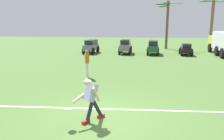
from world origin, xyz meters
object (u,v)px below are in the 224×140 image
(box_truck, at_px, (222,42))
(parked_car_slot_d, at_px, (186,49))
(frisbee_thrower, at_px, (91,97))
(palm_tree_far_left, at_px, (167,19))
(palm_tree_left_of_centre, at_px, (212,19))
(teammate_near_sideline, at_px, (87,61))
(parked_car_slot_c, at_px, (153,47))
(parked_car_slot_b, at_px, (125,46))
(parked_car_slot_a, at_px, (91,46))
(frisbee_in_flight, at_px, (68,109))

(box_truck, bearing_deg, parked_car_slot_d, -173.07)
(frisbee_thrower, bearing_deg, palm_tree_far_left, 76.63)
(box_truck, distance_m, palm_tree_left_of_centre, 7.18)
(teammate_near_sideline, bearing_deg, palm_tree_far_left, 67.05)
(frisbee_thrower, xyz_separation_m, parked_car_slot_c, (2.96, 15.45, -0.07))
(teammate_near_sideline, relative_size, box_truck, 0.26)
(parked_car_slot_d, xyz_separation_m, box_truck, (3.43, 0.42, 0.67))
(parked_car_slot_b, distance_m, parked_car_slot_c, 2.73)
(teammate_near_sideline, xyz_separation_m, parked_car_slot_d, (7.48, 9.71, -0.38))
(parked_car_slot_a, distance_m, palm_tree_left_of_centre, 15.62)
(parked_car_slot_d, xyz_separation_m, palm_tree_left_of_centre, (4.41, 7.18, 2.88))
(parked_car_slot_b, relative_size, palm_tree_left_of_centre, 0.40)
(frisbee_thrower, distance_m, parked_car_slot_d, 16.49)
(box_truck, height_order, palm_tree_left_of_centre, palm_tree_left_of_centre)
(parked_car_slot_d, bearing_deg, palm_tree_left_of_centre, 58.46)
(frisbee_thrower, xyz_separation_m, teammate_near_sideline, (-1.41, 5.61, 0.15))
(parked_car_slot_c, bearing_deg, palm_tree_left_of_centre, 43.14)
(frisbee_thrower, height_order, palm_tree_far_left, palm_tree_far_left)
(teammate_near_sideline, bearing_deg, frisbee_in_flight, -82.49)
(teammate_near_sideline, distance_m, palm_tree_left_of_centre, 20.80)
(frisbee_thrower, height_order, box_truck, box_truck)
(parked_car_slot_b, xyz_separation_m, parked_car_slot_d, (5.84, -0.29, -0.18))
(box_truck, bearing_deg, palm_tree_far_left, 135.25)
(parked_car_slot_b, relative_size, parked_car_slot_d, 1.06)
(parked_car_slot_b, bearing_deg, teammate_near_sideline, -99.31)
(parked_car_slot_d, bearing_deg, parked_car_slot_c, 177.66)
(parked_car_slot_a, relative_size, parked_car_slot_b, 1.04)
(teammate_near_sideline, bearing_deg, parked_car_slot_a, 100.59)
(parked_car_slot_d, bearing_deg, frisbee_thrower, -111.62)
(teammate_near_sideline, height_order, box_truck, box_truck)
(teammate_near_sideline, xyz_separation_m, box_truck, (10.91, 10.13, 0.29))
(teammate_near_sideline, bearing_deg, parked_car_slot_c, 66.09)
(parked_car_slot_a, height_order, box_truck, box_truck)
(frisbee_in_flight, distance_m, palm_tree_left_of_centre, 25.64)
(parked_car_slot_b, height_order, palm_tree_far_left, palm_tree_far_left)
(frisbee_in_flight, xyz_separation_m, parked_car_slot_c, (3.56, 15.88, 0.16))
(frisbee_in_flight, bearing_deg, parked_car_slot_c, 77.35)
(parked_car_slot_b, height_order, palm_tree_left_of_centre, palm_tree_left_of_centre)
(frisbee_thrower, bearing_deg, parked_car_slot_a, 101.85)
(box_truck, xyz_separation_m, palm_tree_far_left, (-4.66, 4.62, 2.20))
(parked_car_slot_a, height_order, palm_tree_left_of_centre, palm_tree_left_of_centre)
(frisbee_in_flight, height_order, parked_car_slot_b, parked_car_slot_b)
(palm_tree_far_left, bearing_deg, frisbee_thrower, -103.37)
(box_truck, bearing_deg, frisbee_in_flight, -122.01)
(frisbee_thrower, xyz_separation_m, parked_car_slot_d, (6.07, 15.32, -0.23))
(teammate_near_sideline, bearing_deg, parked_car_slot_d, 52.40)
(parked_car_slot_c, bearing_deg, frisbee_thrower, -100.83)
(parked_car_slot_d, bearing_deg, box_truck, 6.93)
(teammate_near_sideline, relative_size, parked_car_slot_d, 0.69)
(frisbee_in_flight, distance_m, parked_car_slot_b, 16.07)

